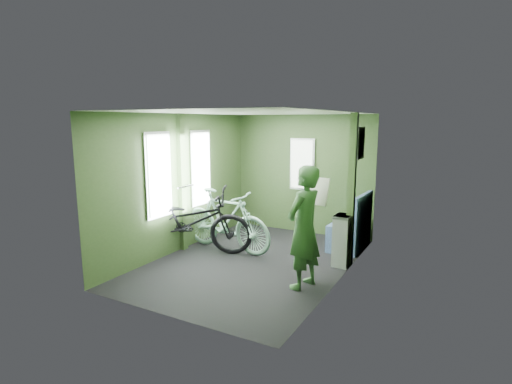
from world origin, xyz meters
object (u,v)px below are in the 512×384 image
Objects in this scene: bicycle_mint at (226,251)px; waste_box at (342,240)px; passenger at (304,227)px; bench_seat at (350,232)px; bicycle_black at (191,253)px.

waste_box reaches higher than bicycle_mint.
passenger is 2.07× the size of waste_box.
bench_seat is (1.82, 1.15, 0.29)m from bicycle_mint.
bench_seat is at bearing -76.65° from bicycle_black.
passenger is 1.99m from bench_seat.
bicycle_black is at bearing -87.77° from passenger.
waste_box is (1.94, 0.27, 0.39)m from bicycle_mint.
bicycle_black is at bearing -143.43° from bench_seat.
passenger reaches higher than bench_seat.
bicycle_mint is 2.05m from passenger.
bicycle_black is 1.17× the size of bicycle_mint.
bicycle_black is at bearing 136.91° from bicycle_mint.
waste_box is 0.81× the size of bench_seat.
passenger is (2.16, -0.38, 0.82)m from bicycle_black.
passenger is 1.68× the size of bench_seat.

